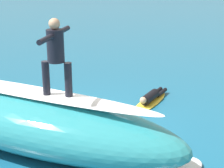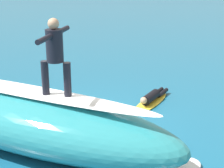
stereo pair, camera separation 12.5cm
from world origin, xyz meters
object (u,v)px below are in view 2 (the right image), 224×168
surfboard_riding (57,97)px  surfer_paddling (152,96)px  surfboard_paddling (150,102)px  surfer_riding (55,52)px

surfboard_riding → surfer_paddling: surfboard_riding is taller
surfboard_paddling → surfer_paddling: (-0.01, -0.13, 0.16)m
surfboard_riding → surfboard_paddling: bearing=-113.9°
surfer_paddling → surfboard_paddling: bearing=-0.0°
surfboard_riding → surfer_riding: bearing=63.4°
surfboard_riding → surfer_paddling: (-0.78, -3.98, -1.21)m
surfer_riding → surfboard_paddling: bearing=-113.9°
surfer_riding → surfboard_riding: bearing=-116.6°
surfer_riding → surfer_paddling: size_ratio=0.99×
surfer_riding → surfer_paddling: bearing=-113.7°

